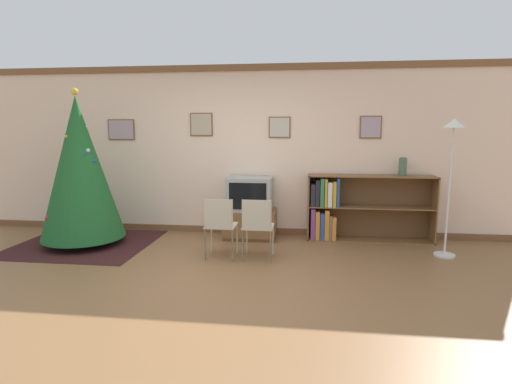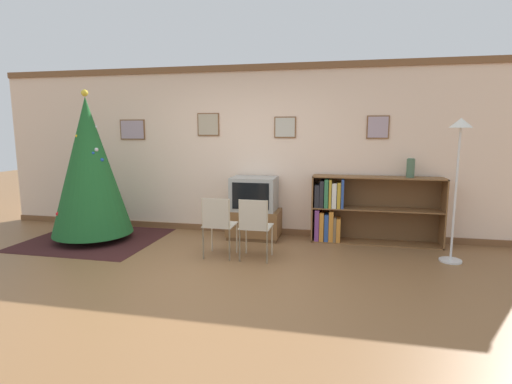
{
  "view_description": "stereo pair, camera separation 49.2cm",
  "coord_description": "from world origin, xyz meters",
  "px_view_note": "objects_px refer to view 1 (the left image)",
  "views": [
    {
      "loc": [
        1.02,
        -4.16,
        1.69
      ],
      "look_at": [
        0.35,
        1.21,
        0.85
      ],
      "focal_mm": 28.0,
      "sensor_mm": 36.0,
      "label": 1
    },
    {
      "loc": [
        1.5,
        -4.07,
        1.69
      ],
      "look_at": [
        0.35,
        1.21,
        0.85
      ],
      "focal_mm": 28.0,
      "sensor_mm": 36.0,
      "label": 2
    }
  ],
  "objects_px": {
    "tv_console": "(250,224)",
    "bookshelf": "(346,208)",
    "christmas_tree": "(80,168)",
    "television": "(250,194)",
    "standing_lamp": "(452,152)",
    "folding_chair_left": "(220,224)",
    "folding_chair_right": "(257,225)",
    "vase": "(403,166)"
  },
  "relations": [
    {
      "from": "folding_chair_left",
      "to": "christmas_tree",
      "type": "bearing_deg",
      "value": 168.77
    },
    {
      "from": "tv_console",
      "to": "folding_chair_right",
      "type": "bearing_deg",
      "value": -77.03
    },
    {
      "from": "folding_chair_right",
      "to": "standing_lamp",
      "type": "bearing_deg",
      "value": 11.15
    },
    {
      "from": "christmas_tree",
      "to": "folding_chair_left",
      "type": "relative_size",
      "value": 2.77
    },
    {
      "from": "tv_console",
      "to": "standing_lamp",
      "type": "bearing_deg",
      "value": -12.01
    },
    {
      "from": "tv_console",
      "to": "television",
      "type": "xyz_separation_m",
      "value": [
        0.0,
        -0.0,
        0.48
      ]
    },
    {
      "from": "folding_chair_right",
      "to": "christmas_tree",
      "type": "bearing_deg",
      "value": 170.82
    },
    {
      "from": "television",
      "to": "vase",
      "type": "bearing_deg",
      "value": 2.87
    },
    {
      "from": "vase",
      "to": "standing_lamp",
      "type": "height_order",
      "value": "standing_lamp"
    },
    {
      "from": "tv_console",
      "to": "standing_lamp",
      "type": "distance_m",
      "value": 3.04
    },
    {
      "from": "christmas_tree",
      "to": "tv_console",
      "type": "distance_m",
      "value": 2.65
    },
    {
      "from": "folding_chair_right",
      "to": "standing_lamp",
      "type": "xyz_separation_m",
      "value": [
        2.49,
        0.49,
        0.94
      ]
    },
    {
      "from": "christmas_tree",
      "to": "folding_chair_right",
      "type": "distance_m",
      "value": 2.77
    },
    {
      "from": "standing_lamp",
      "to": "tv_console",
      "type": "bearing_deg",
      "value": 167.99
    },
    {
      "from": "bookshelf",
      "to": "vase",
      "type": "relative_size",
      "value": 6.83
    },
    {
      "from": "bookshelf",
      "to": "standing_lamp",
      "type": "height_order",
      "value": "standing_lamp"
    },
    {
      "from": "tv_console",
      "to": "folding_chair_right",
      "type": "distance_m",
      "value": 1.13
    },
    {
      "from": "tv_console",
      "to": "television",
      "type": "distance_m",
      "value": 0.48
    },
    {
      "from": "vase",
      "to": "standing_lamp",
      "type": "distance_m",
      "value": 0.87
    },
    {
      "from": "bookshelf",
      "to": "vase",
      "type": "height_order",
      "value": "vase"
    },
    {
      "from": "folding_chair_left",
      "to": "standing_lamp",
      "type": "height_order",
      "value": "standing_lamp"
    },
    {
      "from": "bookshelf",
      "to": "standing_lamp",
      "type": "relative_size",
      "value": 1.03
    },
    {
      "from": "television",
      "to": "standing_lamp",
      "type": "bearing_deg",
      "value": -11.96
    },
    {
      "from": "christmas_tree",
      "to": "television",
      "type": "height_order",
      "value": "christmas_tree"
    },
    {
      "from": "television",
      "to": "folding_chair_right",
      "type": "bearing_deg",
      "value": -77.0
    },
    {
      "from": "christmas_tree",
      "to": "television",
      "type": "relative_size",
      "value": 3.3
    },
    {
      "from": "vase",
      "to": "standing_lamp",
      "type": "bearing_deg",
      "value": -57.34
    },
    {
      "from": "folding_chair_right",
      "to": "vase",
      "type": "height_order",
      "value": "vase"
    },
    {
      "from": "christmas_tree",
      "to": "standing_lamp",
      "type": "distance_m",
      "value": 5.16
    },
    {
      "from": "folding_chair_left",
      "to": "folding_chair_right",
      "type": "distance_m",
      "value": 0.5
    },
    {
      "from": "television",
      "to": "folding_chair_left",
      "type": "distance_m",
      "value": 1.13
    },
    {
      "from": "television",
      "to": "folding_chair_right",
      "type": "height_order",
      "value": "television"
    },
    {
      "from": "television",
      "to": "folding_chair_left",
      "type": "xyz_separation_m",
      "value": [
        -0.25,
        -1.07,
        -0.24
      ]
    },
    {
      "from": "tv_console",
      "to": "folding_chair_right",
      "type": "xyz_separation_m",
      "value": [
        0.25,
        -1.07,
        0.25
      ]
    },
    {
      "from": "television",
      "to": "bookshelf",
      "type": "bearing_deg",
      "value": 3.83
    },
    {
      "from": "television",
      "to": "tv_console",
      "type": "bearing_deg",
      "value": 90.0
    },
    {
      "from": "folding_chair_right",
      "to": "standing_lamp",
      "type": "height_order",
      "value": "standing_lamp"
    },
    {
      "from": "tv_console",
      "to": "vase",
      "type": "bearing_deg",
      "value": 2.81
    },
    {
      "from": "tv_console",
      "to": "folding_chair_left",
      "type": "distance_m",
      "value": 1.13
    },
    {
      "from": "tv_console",
      "to": "television",
      "type": "bearing_deg",
      "value": -90.0
    },
    {
      "from": "tv_console",
      "to": "bookshelf",
      "type": "relative_size",
      "value": 0.43
    },
    {
      "from": "bookshelf",
      "to": "standing_lamp",
      "type": "bearing_deg",
      "value": -28.46
    }
  ]
}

